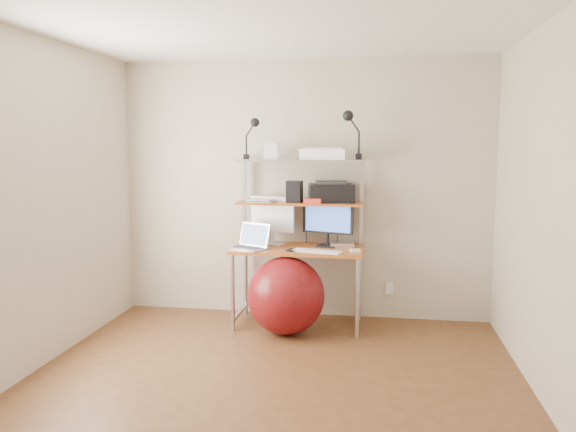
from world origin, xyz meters
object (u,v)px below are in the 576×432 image
(monitor_silver, at_px, (273,217))
(printer, at_px, (331,192))
(exercise_ball, at_px, (286,296))
(laptop, at_px, (251,243))
(monitor_black, at_px, (328,220))

(monitor_silver, height_order, printer, printer)
(printer, relative_size, exercise_ball, 0.66)
(laptop, distance_m, printer, 0.88)
(monitor_black, distance_m, laptop, 0.74)
(printer, xyz_separation_m, exercise_ball, (-0.36, -0.42, -0.90))
(printer, bearing_deg, exercise_ball, -141.17)
(monitor_silver, bearing_deg, printer, 18.98)
(monitor_black, xyz_separation_m, laptop, (-0.68, -0.20, -0.20))
(monitor_black, height_order, laptop, monitor_black)
(laptop, distance_m, exercise_ball, 0.58)
(printer, bearing_deg, laptop, -169.03)
(exercise_ball, bearing_deg, monitor_silver, 116.80)
(printer, distance_m, exercise_ball, 1.05)
(monitor_black, relative_size, laptop, 1.20)
(printer, height_order, exercise_ball, printer)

